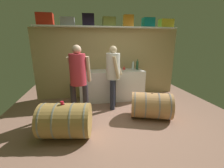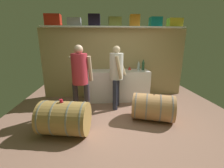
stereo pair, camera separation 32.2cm
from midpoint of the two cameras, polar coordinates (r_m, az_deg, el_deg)
name	(u,v)px [view 1 (the left image)]	position (r m, az deg, el deg)	size (l,w,h in m)	color
ground_plane	(119,116)	(3.85, 0.19, -12.07)	(5.80, 7.36, 0.02)	#8E6655
back_wall_panel	(109,64)	(5.00, -3.16, 7.70)	(4.60, 0.10, 2.19)	tan
high_shelf_board	(109,27)	(4.82, -3.12, 20.64)	(4.23, 0.40, 0.03)	white
toolcase_red	(45,19)	(4.93, -25.81, 21.15)	(0.43, 0.28, 0.32)	red
toolcase_grey	(68,22)	(4.82, -18.40, 21.46)	(0.38, 0.23, 0.23)	gray
toolcase_black	(88,20)	(4.80, -10.99, 22.59)	(0.33, 0.29, 0.33)	black
toolcase_olive	(109,22)	(4.83, -3.25, 22.39)	(0.37, 0.21, 0.27)	olive
toolcase_orange	(128,21)	(4.95, 4.17, 22.63)	(0.29, 0.22, 0.34)	orange
toolcase_teal	(148,23)	(5.14, 11.62, 21.75)	(0.34, 0.28, 0.27)	#107C81
toolcase_yellow	(166,23)	(5.39, 18.00, 20.92)	(0.42, 0.25, 0.25)	yellow
work_cabinet	(112,85)	(4.75, -2.09, -0.44)	(1.97, 0.65, 0.93)	silver
wine_bottle_clear	(133,66)	(4.79, 6.02, 6.87)	(0.07, 0.07, 0.28)	#B5C3C1
wine_bottle_green	(137,65)	(4.85, 7.64, 7.17)	(0.08, 0.08, 0.32)	#2A5035
wine_glass	(109,69)	(4.47, -3.12, 5.74)	(0.08, 0.08, 0.13)	white
red_funnel	(124,68)	(4.84, 2.65, 6.13)	(0.11, 0.11, 0.11)	red
wine_barrel_near	(66,120)	(3.12, -20.05, -12.86)	(1.03, 0.81, 0.68)	olive
wine_barrel_far	(151,106)	(3.72, 12.21, -7.98)	(1.08, 0.88, 0.63)	tan
tasting_cup	(62,103)	(2.98, -21.32, -6.70)	(0.06, 0.06, 0.06)	red
winemaker_pouring	(113,71)	(4.00, -1.82, 4.90)	(0.49, 0.54, 1.68)	#272A3B
visitor_tasting	(78,75)	(3.52, -15.21, 3.22)	(0.56, 0.51, 1.72)	#2F2831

